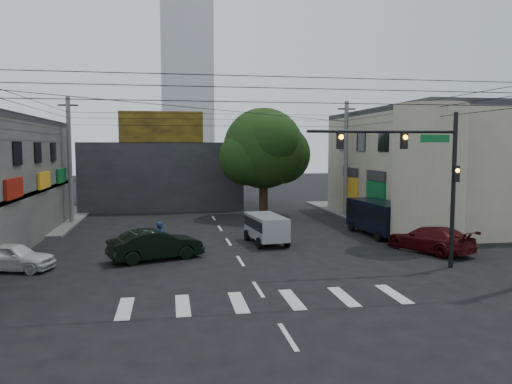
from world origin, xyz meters
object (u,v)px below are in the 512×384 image
object	(u,v)px
street_tree	(263,149)
utility_pole_far_right	(346,160)
utility_pole_far_left	(70,161)
maroon_sedan	(430,239)
traffic_officer	(161,241)
white_compact	(12,257)
traffic_gantry	(420,164)
silver_minivan	(266,230)
dark_sedan	(156,245)
navy_van	(379,219)

from	to	relation	value
street_tree	utility_pole_far_right	bearing A→B (deg)	-8.75
street_tree	utility_pole_far_left	distance (m)	14.56
maroon_sedan	traffic_officer	bearing A→B (deg)	-25.67
utility_pole_far_right	white_compact	xyz separation A→B (m)	(-21.00, -14.12, -3.96)
traffic_gantry	white_compact	xyz separation A→B (m)	(-18.32, 2.89, -4.19)
street_tree	traffic_gantry	distance (m)	18.42
utility_pole_far_right	silver_minivan	bearing A→B (deg)	-130.39
utility_pole_far_left	maroon_sedan	xyz separation A→B (m)	(20.79, -13.62, -3.89)
traffic_gantry	utility_pole_far_left	world-z (taller)	utility_pole_far_left
traffic_gantry	white_compact	world-z (taller)	traffic_gantry
dark_sedan	white_compact	bearing A→B (deg)	79.64
silver_minivan	traffic_officer	bearing A→B (deg)	111.37
street_tree	utility_pole_far_right	xyz separation A→B (m)	(6.50, -1.00, -0.87)
utility_pole_far_right	maroon_sedan	distance (m)	14.17
utility_pole_far_left	traffic_officer	bearing A→B (deg)	-62.98
utility_pole_far_left	maroon_sedan	world-z (taller)	utility_pole_far_left
utility_pole_far_left	traffic_officer	distance (m)	15.04
maroon_sedan	traffic_officer	distance (m)	14.18
street_tree	silver_minivan	size ratio (longest dim) A/B	2.17
traffic_gantry	navy_van	distance (m)	9.51
street_tree	maroon_sedan	distance (m)	16.62
traffic_gantry	dark_sedan	size ratio (longest dim) A/B	1.47
street_tree	white_compact	distance (m)	21.50
white_compact	silver_minivan	distance (m)	13.30
dark_sedan	traffic_officer	size ratio (longest dim) A/B	2.56
white_compact	street_tree	bearing A→B (deg)	-28.71
utility_pole_far_left	white_compact	bearing A→B (deg)	-90.00
maroon_sedan	navy_van	size ratio (longest dim) A/B	0.95
maroon_sedan	street_tree	bearing A→B (deg)	-89.87
white_compact	dark_sedan	bearing A→B (deg)	-64.98
utility_pole_far_left	silver_minivan	xyz separation A→B (m)	(12.60, -9.87, -3.77)
traffic_gantry	silver_minivan	xyz separation A→B (m)	(-5.72, 7.14, -4.00)
white_compact	navy_van	distance (m)	20.97
traffic_gantry	utility_pole_far_right	size ratio (longest dim) A/B	0.78
traffic_gantry	traffic_officer	world-z (taller)	traffic_gantry
utility_pole_far_left	utility_pole_far_right	xyz separation A→B (m)	(21.00, 0.00, 0.00)
dark_sedan	silver_minivan	xyz separation A→B (m)	(6.22, 3.13, 0.07)
navy_van	silver_minivan	bearing A→B (deg)	96.28
street_tree	utility_pole_far_left	xyz separation A→B (m)	(-14.50, -1.00, -0.87)
street_tree	maroon_sedan	xyz separation A→B (m)	(6.29, -14.62, -4.76)
maroon_sedan	utility_pole_far_right	bearing A→B (deg)	-114.02
white_compact	traffic_officer	xyz separation A→B (m)	(6.63, 1.12, 0.31)
maroon_sedan	silver_minivan	world-z (taller)	silver_minivan
traffic_gantry	silver_minivan	size ratio (longest dim) A/B	1.79
dark_sedan	traffic_officer	xyz separation A→B (m)	(0.25, 0.00, 0.19)
traffic_officer	utility_pole_far_left	bearing A→B (deg)	74.41
utility_pole_far_left	dark_sedan	bearing A→B (deg)	-63.85
white_compact	traffic_officer	size ratio (longest dim) A/B	2.11
street_tree	silver_minivan	world-z (taller)	street_tree
street_tree	maroon_sedan	bearing A→B (deg)	-66.72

